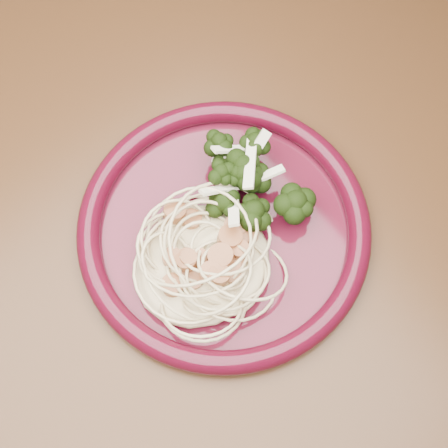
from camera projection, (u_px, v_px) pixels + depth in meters
dining_table at (197, 221)px, 0.76m from camera, size 1.20×0.80×0.75m
dinner_plate at (224, 227)px, 0.64m from camera, size 0.40×0.40×0.03m
spaghetti_pile at (202, 261)px, 0.61m from camera, size 0.18×0.17×0.03m
scallop_cluster at (201, 247)px, 0.58m from camera, size 0.16×0.16×0.04m
broccoli_pile at (250, 176)px, 0.64m from camera, size 0.13×0.16×0.05m
onion_garnish at (251, 162)px, 0.61m from camera, size 0.09×0.10×0.05m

